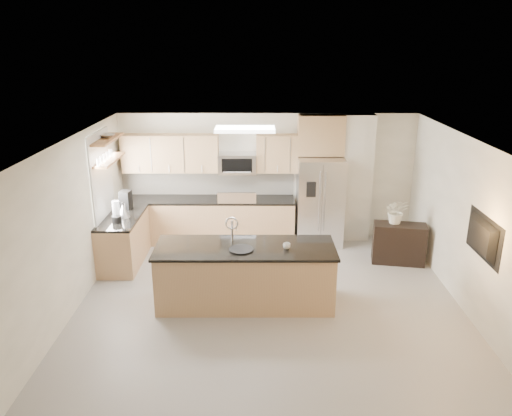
{
  "coord_description": "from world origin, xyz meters",
  "views": [
    {
      "loc": [
        -0.17,
        -6.71,
        3.96
      ],
      "look_at": [
        -0.22,
        1.3,
        1.27
      ],
      "focal_mm": 35.0,
      "sensor_mm": 36.0,
      "label": 1
    }
  ],
  "objects_px": {
    "blender": "(116,213)",
    "television": "(478,237)",
    "range": "(238,220)",
    "microwave": "(237,163)",
    "cup": "(287,246)",
    "coffee_maker": "(126,201)",
    "credenza": "(399,244)",
    "refrigerator": "(320,201)",
    "kettle": "(123,211)",
    "island": "(245,275)",
    "platter": "(241,249)",
    "flower_vase": "(397,205)",
    "bowl": "(107,135)"
  },
  "relations": [
    {
      "from": "range",
      "to": "bowl",
      "type": "xyz_separation_m",
      "value": [
        -2.25,
        -0.9,
        1.9
      ]
    },
    {
      "from": "credenza",
      "to": "platter",
      "type": "height_order",
      "value": "platter"
    },
    {
      "from": "credenza",
      "to": "kettle",
      "type": "xyz_separation_m",
      "value": [
        -5.07,
        -0.09,
        0.67
      ]
    },
    {
      "from": "blender",
      "to": "coffee_maker",
      "type": "bearing_deg",
      "value": 91.59
    },
    {
      "from": "range",
      "to": "television",
      "type": "relative_size",
      "value": 1.06
    },
    {
      "from": "island",
      "to": "platter",
      "type": "relative_size",
      "value": 7.4
    },
    {
      "from": "microwave",
      "to": "cup",
      "type": "distance_m",
      "value": 2.96
    },
    {
      "from": "microwave",
      "to": "platter",
      "type": "distance_m",
      "value": 2.9
    },
    {
      "from": "blender",
      "to": "flower_vase",
      "type": "height_order",
      "value": "flower_vase"
    },
    {
      "from": "range",
      "to": "platter",
      "type": "bearing_deg",
      "value": -86.43
    },
    {
      "from": "microwave",
      "to": "coffee_maker",
      "type": "distance_m",
      "value": 2.3
    },
    {
      "from": "refrigerator",
      "to": "cup",
      "type": "relative_size",
      "value": 15.56
    },
    {
      "from": "blender",
      "to": "flower_vase",
      "type": "distance_m",
      "value": 5.06
    },
    {
      "from": "cup",
      "to": "coffee_maker",
      "type": "xyz_separation_m",
      "value": [
        -2.95,
        1.99,
        0.08
      ]
    },
    {
      "from": "television",
      "to": "range",
      "type": "bearing_deg",
      "value": 48.36
    },
    {
      "from": "microwave",
      "to": "cup",
      "type": "relative_size",
      "value": 6.64
    },
    {
      "from": "refrigerator",
      "to": "cup",
      "type": "bearing_deg",
      "value": -107.17
    },
    {
      "from": "refrigerator",
      "to": "kettle",
      "type": "bearing_deg",
      "value": -163.77
    },
    {
      "from": "cup",
      "to": "television",
      "type": "xyz_separation_m",
      "value": [
        2.65,
        -0.48,
        0.35
      ]
    },
    {
      "from": "television",
      "to": "blender",
      "type": "bearing_deg",
      "value": 72.63
    },
    {
      "from": "microwave",
      "to": "bowl",
      "type": "distance_m",
      "value": 2.58
    },
    {
      "from": "microwave",
      "to": "platter",
      "type": "height_order",
      "value": "microwave"
    },
    {
      "from": "flower_vase",
      "to": "television",
      "type": "bearing_deg",
      "value": -75.82
    },
    {
      "from": "island",
      "to": "television",
      "type": "distance_m",
      "value": 3.44
    },
    {
      "from": "island",
      "to": "coffee_maker",
      "type": "distance_m",
      "value": 3.07
    },
    {
      "from": "range",
      "to": "refrigerator",
      "type": "relative_size",
      "value": 0.64
    },
    {
      "from": "microwave",
      "to": "bowl",
      "type": "xyz_separation_m",
      "value": [
        -2.25,
        -1.02,
        0.75
      ]
    },
    {
      "from": "refrigerator",
      "to": "television",
      "type": "bearing_deg",
      "value": -58.96
    },
    {
      "from": "flower_vase",
      "to": "television",
      "type": "relative_size",
      "value": 0.65
    },
    {
      "from": "kettle",
      "to": "flower_vase",
      "type": "distance_m",
      "value": 4.99
    },
    {
      "from": "kettle",
      "to": "microwave",
      "type": "bearing_deg",
      "value": 31.54
    },
    {
      "from": "coffee_maker",
      "to": "television",
      "type": "height_order",
      "value": "television"
    },
    {
      "from": "platter",
      "to": "kettle",
      "type": "relative_size",
      "value": 1.33
    },
    {
      "from": "blender",
      "to": "platter",
      "type": "bearing_deg",
      "value": -30.44
    },
    {
      "from": "microwave",
      "to": "credenza",
      "type": "height_order",
      "value": "microwave"
    },
    {
      "from": "cup",
      "to": "blender",
      "type": "xyz_separation_m",
      "value": [
        -2.93,
        1.27,
        0.09
      ]
    },
    {
      "from": "platter",
      "to": "flower_vase",
      "type": "distance_m",
      "value": 3.29
    },
    {
      "from": "cup",
      "to": "flower_vase",
      "type": "distance_m",
      "value": 2.69
    },
    {
      "from": "kettle",
      "to": "cup",
      "type": "bearing_deg",
      "value": -27.8
    },
    {
      "from": "cup",
      "to": "blender",
      "type": "relative_size",
      "value": 0.29
    },
    {
      "from": "credenza",
      "to": "kettle",
      "type": "distance_m",
      "value": 5.11
    },
    {
      "from": "microwave",
      "to": "blender",
      "type": "distance_m",
      "value": 2.62
    },
    {
      "from": "platter",
      "to": "flower_vase",
      "type": "relative_size",
      "value": 0.54
    },
    {
      "from": "refrigerator",
      "to": "island",
      "type": "relative_size",
      "value": 0.64
    },
    {
      "from": "island",
      "to": "kettle",
      "type": "xyz_separation_m",
      "value": [
        -2.25,
        1.45,
        0.56
      ]
    },
    {
      "from": "kettle",
      "to": "flower_vase",
      "type": "xyz_separation_m",
      "value": [
        4.99,
        0.16,
        0.06
      ]
    },
    {
      "from": "range",
      "to": "platter",
      "type": "relative_size",
      "value": 3.03
    },
    {
      "from": "microwave",
      "to": "cup",
      "type": "bearing_deg",
      "value": -72.74
    },
    {
      "from": "microwave",
      "to": "blender",
      "type": "xyz_separation_m",
      "value": [
        -2.07,
        -1.5,
        -0.54
      ]
    },
    {
      "from": "blender",
      "to": "television",
      "type": "relative_size",
      "value": 0.36
    }
  ]
}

